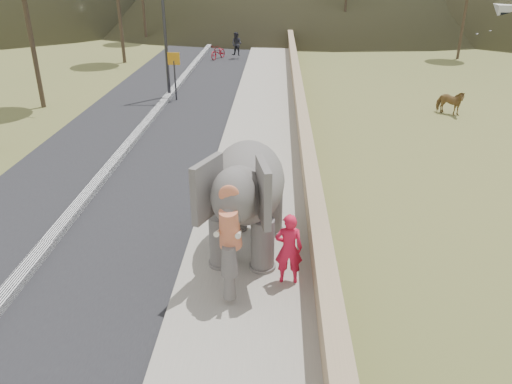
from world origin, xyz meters
TOP-DOWN VIEW (x-y plane):
  - ground at (0.00, 0.00)m, footprint 160.00×160.00m
  - road at (-5.00, 10.00)m, footprint 7.00×120.00m
  - median at (-5.00, 10.00)m, footprint 0.35×120.00m
  - walkway at (0.00, 10.00)m, footprint 3.00×120.00m
  - parapet at (1.65, 10.00)m, footprint 0.30×120.00m
  - signboard at (-4.50, 14.89)m, footprint 0.60×0.08m
  - cow at (8.61, 12.91)m, footprint 1.44×1.36m
  - distant_car at (19.16, 33.71)m, footprint 4.53×2.78m
  - elephant_and_man at (0.02, 0.45)m, footprint 2.40×3.98m
  - motorcyclist at (-3.13, 26.69)m, footprint 2.51×1.99m
  - trees at (1.37, 28.18)m, footprint 47.38×43.40m

SIDE VIEW (x-z plane):
  - ground at x=0.00m, z-range 0.00..0.00m
  - road at x=-5.00m, z-range 0.00..0.03m
  - walkway at x=0.00m, z-range 0.00..0.15m
  - median at x=-5.00m, z-range 0.00..0.22m
  - parapet at x=1.65m, z-range 0.00..1.10m
  - cow at x=8.61m, z-range 0.00..1.15m
  - motorcyclist at x=-3.13m, z-range -0.22..1.66m
  - distant_car at x=19.16m, z-range 0.00..1.44m
  - elephant_and_man at x=0.02m, z-range 0.14..2.89m
  - signboard at x=-4.50m, z-range 0.44..2.84m
  - trees at x=1.37m, z-range -0.32..8.11m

